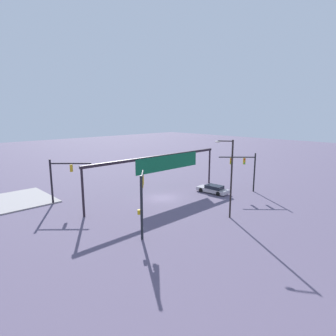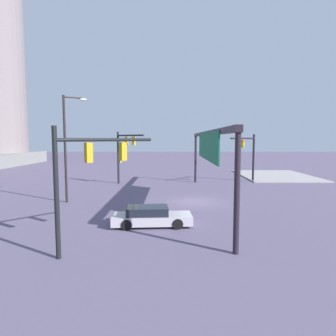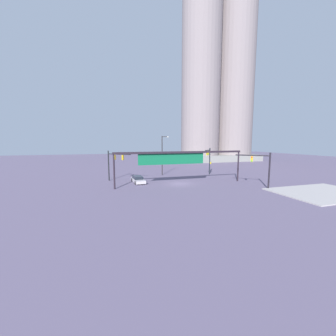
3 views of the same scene
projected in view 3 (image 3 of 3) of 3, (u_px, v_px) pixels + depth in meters
ground_plane at (180, 184)px, 38.52m from camera, size 203.36×203.36×0.00m
sidewalk_corner at (323, 193)px, 31.36m from camera, size 13.67×9.76×0.15m
traffic_signal_near_corner at (209, 157)px, 48.15m from camera, size 3.38×3.54×6.23m
traffic_signal_opposite_side at (262, 165)px, 34.21m from camera, size 4.10×3.85×5.96m
traffic_signal_cross_street at (114, 161)px, 40.44m from camera, size 4.03×4.06×5.93m
streetlamp_curved_arm at (163, 153)px, 47.97m from camera, size 1.34×1.78×8.97m
overhead_sign_gantry at (178, 157)px, 36.80m from camera, size 23.78×0.43×6.00m
highrise_twin_tower at (219, 60)px, 81.27m from camera, size 32.04×16.81×78.98m
sedan_car_approaching at (138, 180)px, 39.43m from camera, size 2.15×5.00×1.21m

